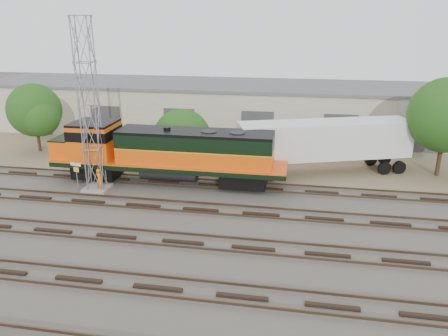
% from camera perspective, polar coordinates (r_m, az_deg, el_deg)
% --- Properties ---
extents(ground, '(140.00, 140.00, 0.00)m').
position_cam_1_polar(ground, '(27.75, -3.75, -6.83)').
color(ground, '#47423A').
rests_on(ground, ground).
extents(dirt_strip, '(80.00, 16.00, 0.02)m').
position_cam_1_polar(dirt_strip, '(41.49, 1.13, 2.10)').
color(dirt_strip, '#726047').
rests_on(dirt_strip, ground).
extents(tracks, '(80.00, 20.40, 0.28)m').
position_cam_1_polar(tracks, '(25.13, -5.39, -9.59)').
color(tracks, black).
rests_on(tracks, ground).
extents(warehouse, '(58.40, 10.40, 5.30)m').
position_cam_1_polar(warehouse, '(48.51, 2.69, 7.79)').
color(warehouse, beige).
rests_on(warehouse, ground).
extents(locomotive, '(18.02, 3.16, 4.33)m').
position_cam_1_polar(locomotive, '(33.24, -7.85, 2.04)').
color(locomotive, black).
rests_on(locomotive, tracks).
extents(signal_tower, '(1.81, 1.81, 12.24)m').
position_cam_1_polar(signal_tower, '(32.18, -17.16, 7.23)').
color(signal_tower, gray).
rests_on(signal_tower, ground).
extents(sign_post, '(0.88, 0.21, 2.18)m').
position_cam_1_polar(sign_post, '(33.53, -18.73, -0.37)').
color(sign_post, gray).
rests_on(sign_post, ground).
extents(worker, '(0.75, 0.69, 1.73)m').
position_cam_1_polar(worker, '(33.16, -15.95, -1.51)').
color(worker, orange).
rests_on(worker, ground).
extents(semi_trailer, '(14.08, 7.19, 4.29)m').
position_cam_1_polar(semi_trailer, '(36.17, 13.47, 3.45)').
color(semi_trailer, silver).
rests_on(semi_trailer, ground).
extents(tree_west, '(5.17, 4.92, 6.44)m').
position_cam_1_polar(tree_west, '(44.22, -23.35, 6.74)').
color(tree_west, '#382619').
rests_on(tree_west, ground).
extents(tree_mid, '(5.30, 5.05, 5.05)m').
position_cam_1_polar(tree_mid, '(37.88, -5.19, 3.66)').
color(tree_mid, '#382619').
rests_on(tree_mid, ground).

